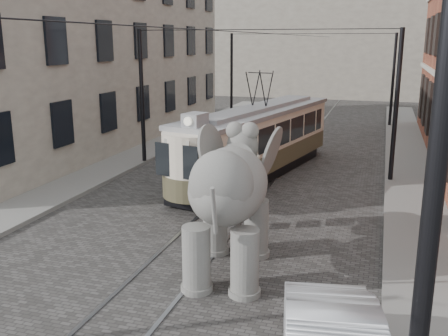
% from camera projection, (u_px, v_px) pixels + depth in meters
% --- Properties ---
extents(ground, '(120.00, 120.00, 0.00)m').
position_uv_depth(ground, '(220.00, 218.00, 16.22)').
color(ground, '#464340').
extents(tram_rails, '(1.54, 80.00, 0.02)m').
position_uv_depth(tram_rails, '(220.00, 218.00, 16.22)').
color(tram_rails, slate).
rests_on(tram_rails, ground).
extents(sidewalk_right, '(2.00, 60.00, 0.15)m').
position_uv_depth(sidewalk_right, '(420.00, 237.00, 14.46)').
color(sidewalk_right, slate).
rests_on(sidewalk_right, ground).
extents(sidewalk_left, '(2.00, 60.00, 0.15)m').
position_uv_depth(sidewalk_left, '(47.00, 198.00, 18.10)').
color(sidewalk_left, slate).
rests_on(sidewalk_left, ground).
extents(stucco_building, '(7.00, 24.00, 10.00)m').
position_uv_depth(stucco_building, '(83.00, 50.00, 27.45)').
color(stucco_building, gray).
rests_on(stucco_building, ground).
extents(distant_block, '(28.00, 10.00, 14.00)m').
position_uv_depth(distant_block, '(341.00, 25.00, 51.51)').
color(distant_block, gray).
rests_on(distant_block, ground).
extents(catenary, '(11.00, 30.20, 6.00)m').
position_uv_depth(catenary, '(254.00, 106.00, 20.17)').
color(catenary, black).
rests_on(catenary, ground).
extents(tram, '(4.48, 11.08, 4.30)m').
position_uv_depth(tram, '(259.00, 125.00, 20.81)').
color(tram, beige).
rests_on(tram, ground).
extents(elephant, '(3.75, 5.92, 3.42)m').
position_uv_depth(elephant, '(229.00, 205.00, 12.07)').
color(elephant, slate).
rests_on(elephant, ground).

